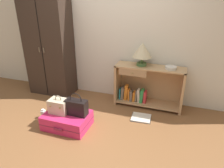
# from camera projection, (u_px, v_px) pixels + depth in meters

# --- Properties ---
(ground_plane) EXTENTS (9.00, 9.00, 0.00)m
(ground_plane) POSITION_uv_depth(u_px,v_px,m) (79.00, 137.00, 2.89)
(ground_plane) COLOR brown
(back_wall) EXTENTS (6.40, 0.10, 2.60)m
(back_wall) POSITION_uv_depth(u_px,v_px,m) (112.00, 29.00, 3.67)
(back_wall) COLOR silver
(back_wall) RESTS_ON ground_plane
(wardrobe) EXTENTS (0.87, 0.47, 1.89)m
(wardrobe) POSITION_uv_depth(u_px,v_px,m) (49.00, 47.00, 3.91)
(wardrobe) COLOR #33261E
(wardrobe) RESTS_ON ground_plane
(bookshelf) EXTENTS (1.19, 0.37, 0.75)m
(bookshelf) POSITION_uv_depth(u_px,v_px,m) (146.00, 86.00, 3.62)
(bookshelf) COLOR tan
(bookshelf) RESTS_ON ground_plane
(table_lamp) EXTENTS (0.33, 0.33, 0.40)m
(table_lamp) POSITION_uv_depth(u_px,v_px,m) (142.00, 51.00, 3.39)
(table_lamp) COLOR #4C7542
(table_lamp) RESTS_ON bookshelf
(bowl) EXTENTS (0.19, 0.19, 0.04)m
(bowl) POSITION_uv_depth(u_px,v_px,m) (171.00, 68.00, 3.32)
(bowl) COLOR silver
(bowl) RESTS_ON bookshelf
(suitcase_large) EXTENTS (0.68, 0.50, 0.23)m
(suitcase_large) POSITION_uv_depth(u_px,v_px,m) (67.00, 120.00, 3.08)
(suitcase_large) COLOR #DB2860
(suitcase_large) RESTS_ON ground_plane
(train_case) EXTENTS (0.29, 0.20, 0.29)m
(train_case) POSITION_uv_depth(u_px,v_px,m) (59.00, 106.00, 3.04)
(train_case) COLOR beige
(train_case) RESTS_ON suitcase_large
(handbag) EXTENTS (0.33, 0.15, 0.35)m
(handbag) POSITION_uv_depth(u_px,v_px,m) (76.00, 107.00, 2.98)
(handbag) COLOR black
(handbag) RESTS_ON suitcase_large
(bottle) EXTENTS (0.08, 0.08, 0.17)m
(bottle) POSITION_uv_depth(u_px,v_px,m) (43.00, 114.00, 3.31)
(bottle) COLOR white
(bottle) RESTS_ON ground_plane
(open_book_on_floor) EXTENTS (0.34, 0.31, 0.02)m
(open_book_on_floor) POSITION_uv_depth(u_px,v_px,m) (141.00, 118.00, 3.33)
(open_book_on_floor) COLOR white
(open_book_on_floor) RESTS_ON ground_plane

